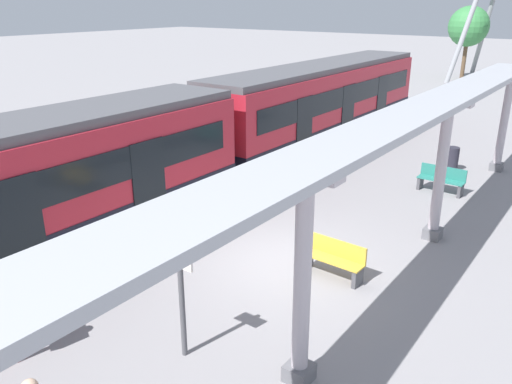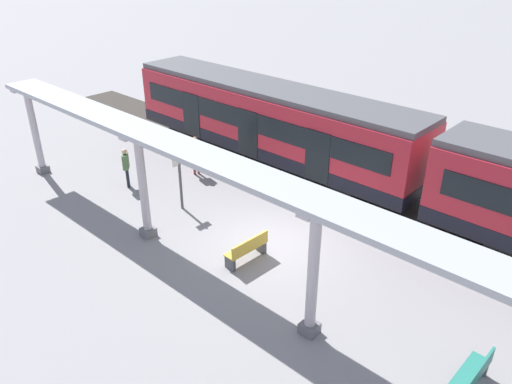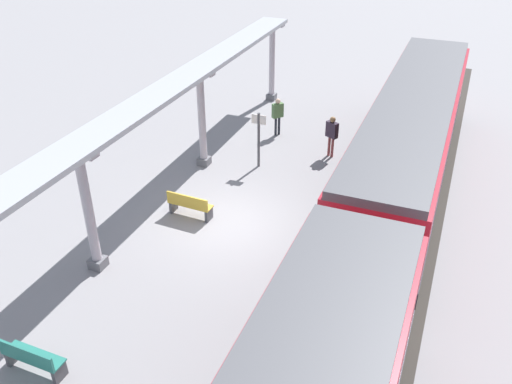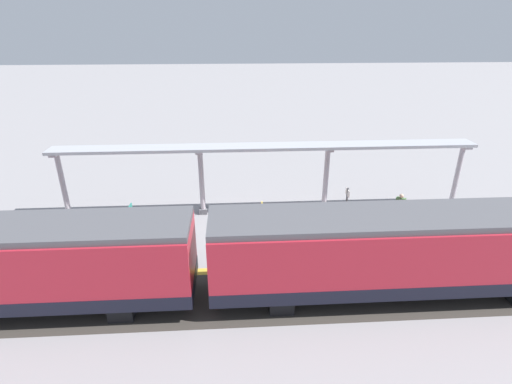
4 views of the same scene
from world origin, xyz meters
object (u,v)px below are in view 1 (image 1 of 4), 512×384
(canopy_pillar_fourth, at_px, (504,121))
(platform_info_sign, at_px, (181,290))
(canopy_pillar_third, at_px, (441,172))
(bench_mid_platform, at_px, (441,179))
(canopy_pillar_second, at_px, (302,282))
(bench_near_end, at_px, (334,258))
(trash_bin, at_px, (452,159))
(train_far_carriage, at_px, (321,102))
(passenger_waiting_near_edge, at_px, (8,308))

(canopy_pillar_fourth, distance_m, platform_info_sign, 14.96)
(canopy_pillar_third, relative_size, canopy_pillar_fourth, 1.00)
(bench_mid_platform, bearing_deg, canopy_pillar_fourth, 74.94)
(canopy_pillar_second, relative_size, bench_mid_platform, 2.48)
(canopy_pillar_fourth, xyz_separation_m, bench_mid_platform, (-0.97, -3.60, -1.45))
(bench_near_end, height_order, bench_mid_platform, same)
(canopy_pillar_second, distance_m, trash_bin, 13.26)
(canopy_pillar_fourth, bearing_deg, platform_info_sign, -97.76)
(bench_near_end, distance_m, platform_info_sign, 4.30)
(canopy_pillar_second, height_order, bench_mid_platform, canopy_pillar_second)
(train_far_carriage, bearing_deg, trash_bin, -6.95)
(canopy_pillar_fourth, height_order, trash_bin, canopy_pillar_fourth)
(train_far_carriage, bearing_deg, canopy_pillar_fourth, 2.40)
(train_far_carriage, relative_size, passenger_waiting_near_edge, 8.52)
(platform_info_sign, height_order, passenger_waiting_near_edge, platform_info_sign)
(canopy_pillar_third, bearing_deg, platform_info_sign, -105.12)
(passenger_waiting_near_edge, bearing_deg, canopy_pillar_fourth, 75.34)
(train_far_carriage, xyz_separation_m, canopy_pillar_third, (7.44, -7.02, 0.06))
(canopy_pillar_second, height_order, canopy_pillar_third, same)
(canopy_pillar_second, distance_m, canopy_pillar_fourth, 14.16)
(bench_mid_platform, bearing_deg, bench_near_end, -92.03)
(canopy_pillar_third, height_order, bench_mid_platform, canopy_pillar_third)
(canopy_pillar_third, height_order, trash_bin, canopy_pillar_third)
(platform_info_sign, bearing_deg, passenger_waiting_near_edge, -141.58)
(trash_bin, height_order, passenger_waiting_near_edge, passenger_waiting_near_edge)
(canopy_pillar_third, distance_m, bench_mid_platform, 4.13)
(bench_near_end, xyz_separation_m, bench_mid_platform, (0.25, 7.08, 0.00))
(platform_info_sign, bearing_deg, train_far_carriage, 110.49)
(canopy_pillar_second, distance_m, bench_near_end, 3.97)
(canopy_pillar_fourth, bearing_deg, canopy_pillar_second, -90.00)
(canopy_pillar_second, bearing_deg, train_far_carriage, 118.23)
(bench_mid_platform, bearing_deg, trash_bin, 99.23)
(canopy_pillar_third, xyz_separation_m, passenger_waiting_near_edge, (-4.36, -9.33, -0.83))
(canopy_pillar_fourth, distance_m, bench_near_end, 10.84)
(canopy_pillar_second, xyz_separation_m, platform_info_sign, (-2.02, -0.65, -0.56))
(canopy_pillar_second, bearing_deg, canopy_pillar_fourth, 90.00)
(canopy_pillar_second, height_order, bench_near_end, canopy_pillar_second)
(train_far_carriage, height_order, canopy_pillar_fourth, canopy_pillar_fourth)
(trash_bin, xyz_separation_m, platform_info_sign, (-0.64, -13.76, 0.88))
(train_far_carriage, xyz_separation_m, trash_bin, (6.06, -0.74, -1.38))
(canopy_pillar_third, distance_m, passenger_waiting_near_edge, 10.34)
(canopy_pillar_second, bearing_deg, trash_bin, 96.01)
(canopy_pillar_fourth, relative_size, trash_bin, 4.12)
(train_far_carriage, distance_m, bench_mid_platform, 7.39)
(canopy_pillar_third, distance_m, bench_near_end, 3.84)
(canopy_pillar_third, bearing_deg, canopy_pillar_fourth, 90.00)
(bench_mid_platform, height_order, passenger_waiting_near_edge, passenger_waiting_near_edge)
(bench_mid_platform, height_order, platform_info_sign, platform_info_sign)
(canopy_pillar_fourth, bearing_deg, trash_bin, -142.76)
(bench_near_end, bearing_deg, canopy_pillar_second, -70.72)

